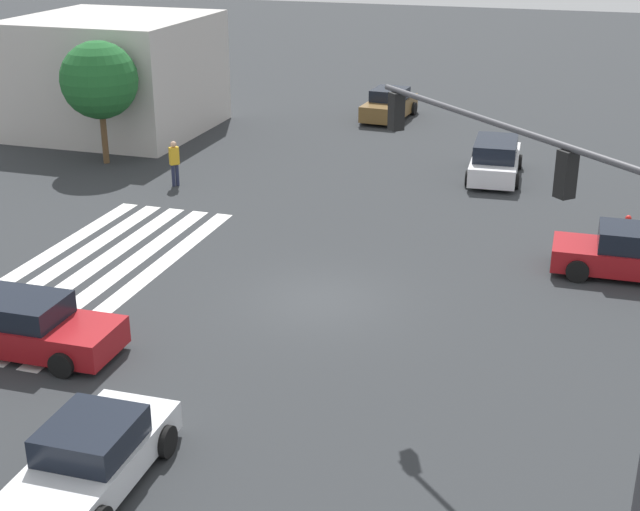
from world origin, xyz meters
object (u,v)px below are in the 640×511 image
at_px(car_0, 389,105).
at_px(car_5, 495,159).
at_px(fire_hydrant, 627,228).
at_px(tree_corner_a, 99,80).
at_px(car_3, 91,458).
at_px(traffic_signal_mast, 557,235).
at_px(car_4, 27,326).
at_px(car_6, 626,253).
at_px(pedestrian, 174,161).

distance_m(car_0, car_5, 10.99).
xyz_separation_m(car_5, fire_hydrant, (5.90, 5.10, -0.33)).
height_order(tree_corner_a, fire_hydrant, tree_corner_a).
bearing_deg(car_3, tree_corner_a, -151.61).
relative_size(traffic_signal_mast, car_4, 1.51).
bearing_deg(tree_corner_a, fire_hydrant, 81.85).
relative_size(traffic_signal_mast, car_3, 1.57).
relative_size(car_3, car_4, 0.96).
distance_m(car_4, tree_corner_a, 17.50).
xyz_separation_m(car_6, fire_hydrant, (-3.15, 0.08, -0.27)).
distance_m(traffic_signal_mast, car_5, 20.72).
distance_m(car_4, car_5, 20.77).
bearing_deg(car_5, car_6, -154.45).
relative_size(traffic_signal_mast, car_5, 1.44).
distance_m(traffic_signal_mast, tree_corner_a, 25.98).
relative_size(car_4, car_6, 1.08).
bearing_deg(fire_hydrant, traffic_signal_mast, -7.26).
bearing_deg(fire_hydrant, car_6, -1.49).
xyz_separation_m(car_4, tree_corner_a, (-15.79, -6.99, 2.86)).
bearing_deg(tree_corner_a, car_5, 100.01).
distance_m(car_4, car_6, 17.12).
bearing_deg(car_0, car_4, -1.24).
height_order(traffic_signal_mast, pedestrian, traffic_signal_mast).
distance_m(car_6, fire_hydrant, 3.16).
distance_m(pedestrian, tree_corner_a, 5.42).
height_order(traffic_signal_mast, car_6, traffic_signal_mast).
xyz_separation_m(car_3, car_5, (-23.03, 4.74, 0.13)).
bearing_deg(pedestrian, car_4, -34.20).
xyz_separation_m(car_3, pedestrian, (-18.07, -7.10, 0.39)).
bearing_deg(car_6, traffic_signal_mast, 79.85).
xyz_separation_m(traffic_signal_mast, car_5, (-20.01, -3.30, -4.26)).
bearing_deg(fire_hydrant, tree_corner_a, -98.15).
relative_size(pedestrian, tree_corner_a, 0.35).
bearing_deg(car_4, car_6, 32.82).
distance_m(car_0, car_6, 21.30).
xyz_separation_m(traffic_signal_mast, car_3, (3.01, -8.04, -4.39)).
relative_size(traffic_signal_mast, pedestrian, 3.80).
height_order(car_0, car_3, car_0).
height_order(car_5, fire_hydrant, car_5).
height_order(car_4, tree_corner_a, tree_corner_a).
height_order(car_3, car_4, car_4).
distance_m(car_4, fire_hydrant, 19.12).
relative_size(car_4, car_5, 0.95).
relative_size(car_5, fire_hydrant, 5.53).
height_order(pedestrian, fire_hydrant, pedestrian).
distance_m(car_3, fire_hydrant, 19.76).
bearing_deg(traffic_signal_mast, car_4, 38.70).
relative_size(car_6, tree_corner_a, 0.81).
xyz_separation_m(car_3, car_4, (-4.39, -4.42, 0.06)).
xyz_separation_m(car_4, fire_hydrant, (-12.74, 14.26, -0.26)).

